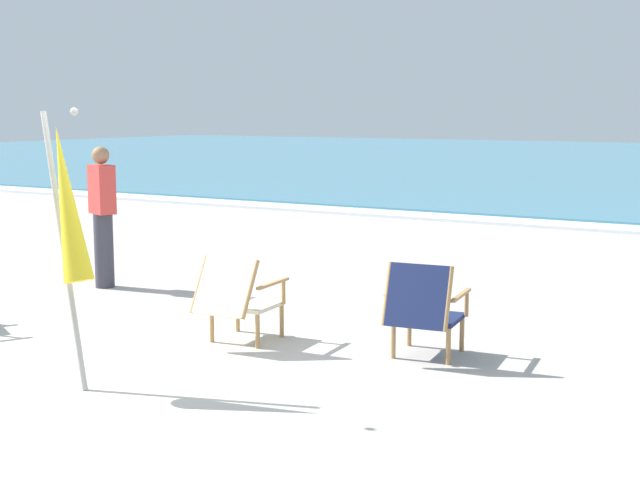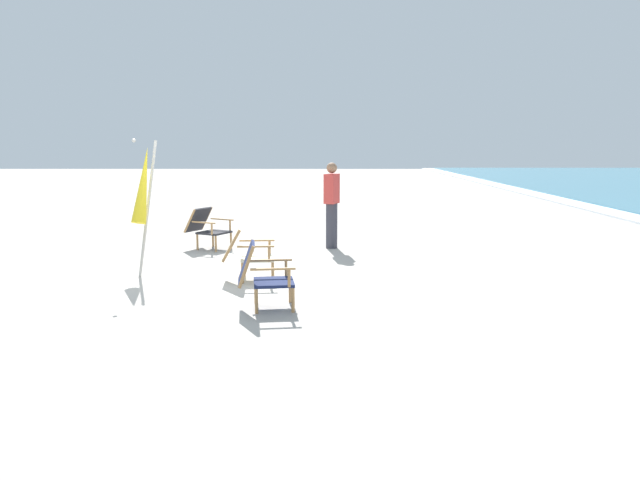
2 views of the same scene
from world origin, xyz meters
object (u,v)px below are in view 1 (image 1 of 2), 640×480
Objects in this scene: beach_chair_front_right at (423,308)px; person_near_chairs at (103,215)px; umbrella_furled_yellow at (67,206)px; beach_chair_mid_center at (237,297)px.

person_near_chairs reaches higher than beach_chair_front_right.
umbrella_furled_yellow reaches higher than person_near_chairs.
beach_chair_front_right is 4.54m from person_near_chairs.
beach_chair_mid_center is 3.13m from person_near_chairs.
umbrella_furled_yellow is (-1.98, -1.95, 0.92)m from beach_chair_front_right.
umbrella_furled_yellow is at bearing -49.56° from person_near_chairs.
umbrella_furled_yellow is (-0.37, -1.58, 0.92)m from beach_chair_mid_center.
person_near_chairs is at bearing 130.44° from umbrella_furled_yellow.
beach_chair_front_right is at bearing 13.09° from beach_chair_mid_center.
umbrella_furled_yellow reaches higher than beach_chair_front_right.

